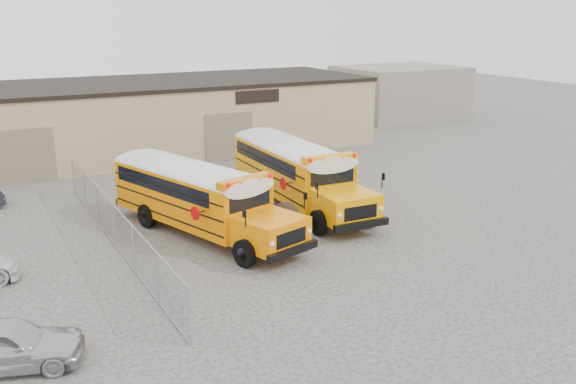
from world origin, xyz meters
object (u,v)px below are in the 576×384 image
tarp_bundle (285,220)px  school_bus_left (119,168)px  car_silver (5,345)px  school_bus_right (244,144)px

tarp_bundle → school_bus_left: bearing=119.5°
school_bus_left → car_silver: (-6.40, -13.78, -1.05)m
school_bus_left → tarp_bundle: bearing=-60.5°
school_bus_left → school_bus_right: size_ratio=0.99×
school_bus_left → school_bus_right: school_bus_right is taller
school_bus_left → tarp_bundle: 9.66m
tarp_bundle → car_silver: tarp_bundle is taller
car_silver → school_bus_right: bearing=-23.7°
school_bus_left → car_silver: 15.23m
school_bus_left → school_bus_right: 7.94m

